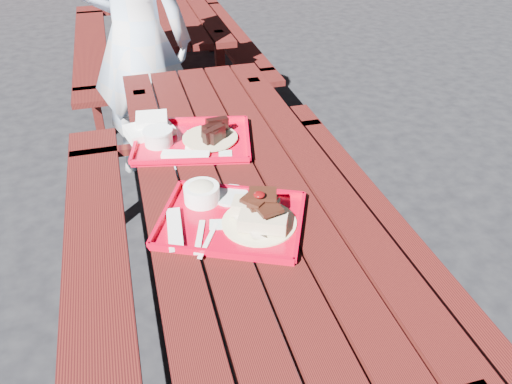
% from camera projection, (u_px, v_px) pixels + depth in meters
% --- Properties ---
extents(ground, '(60.00, 60.00, 0.00)m').
position_uv_depth(ground, '(247.00, 323.00, 2.25)').
color(ground, black).
rests_on(ground, ground).
extents(picnic_table_near, '(1.41, 2.40, 0.75)m').
position_uv_depth(picnic_table_near, '(245.00, 226.00, 1.93)').
color(picnic_table_near, '#45120D').
rests_on(picnic_table_near, ground).
extents(picnic_table_far, '(1.41, 2.40, 0.75)m').
position_uv_depth(picnic_table_far, '(160.00, 23.00, 4.14)').
color(picnic_table_far, '#45120D').
rests_on(picnic_table_far, ground).
extents(near_tray, '(0.56, 0.51, 0.14)m').
position_uv_depth(near_tray, '(233.00, 211.00, 1.63)').
color(near_tray, '#B30018').
rests_on(near_tray, picnic_table_near).
extents(far_tray, '(0.54, 0.46, 0.08)m').
position_uv_depth(far_tray, '(190.00, 139.00, 2.06)').
color(far_tray, red).
rests_on(far_tray, picnic_table_near).
extents(white_cloth, '(0.22, 0.18, 0.08)m').
position_uv_depth(white_cloth, '(150.00, 128.00, 2.12)').
color(white_cloth, white).
rests_on(white_cloth, picnic_table_near).
extents(person, '(0.73, 0.61, 1.72)m').
position_uv_depth(person, '(137.00, 40.00, 2.84)').
color(person, '#C1DCFF').
rests_on(person, ground).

